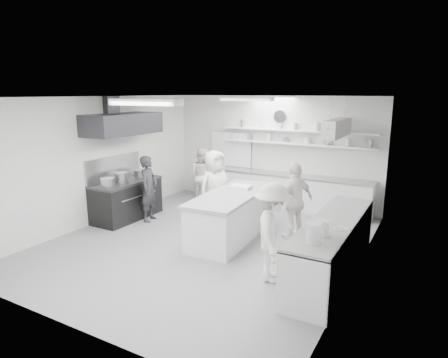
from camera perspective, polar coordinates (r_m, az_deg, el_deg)
The scene contains 27 objects.
floor at distance 8.38m, azimuth -2.44°, elevation -9.22°, with size 6.00×7.00×0.02m, color gray.
ceiling at distance 7.78m, azimuth -2.65°, elevation 11.91°, with size 6.00×7.00×0.02m, color silver.
wall_back at distance 11.03m, azimuth 7.10°, elevation 4.13°, with size 6.00×0.04×3.00m, color silver.
wall_front at distance 5.39m, azimuth -22.62°, elevation -5.64°, with size 6.00×0.04×3.00m, color silver.
wall_left at distance 9.84m, azimuth -17.59°, elevation 2.63°, with size 0.04×7.00×3.00m, color silver.
wall_right at distance 6.89m, azimuth 19.20°, elevation -1.55°, with size 0.04×7.00×3.00m, color silver.
stove at distance 10.06m, azimuth -13.97°, elevation -3.09°, with size 0.80×1.80×0.90m, color black.
exhaust_hood at distance 9.73m, azimuth -14.56°, elevation 7.76°, with size 0.85×2.00×0.50m, color #2D2D31.
back_counter at distance 10.85m, azimuth 7.82°, elevation -1.63°, with size 5.00×0.60×0.92m, color white.
shelf_lower at distance 10.63m, azimuth 10.37°, elevation 5.07°, with size 4.20×0.26×0.04m, color white.
shelf_upper at distance 10.59m, azimuth 10.45°, elevation 6.95°, with size 4.20×0.26×0.04m, color white.
pass_through_window at distance 11.56m, azimuth 1.07°, elevation 4.36°, with size 1.30×0.04×1.00m, color black.
wall_clock at distance 10.82m, azimuth 8.15°, elevation 9.00°, with size 0.32×0.32×0.05m, color silver.
right_counter at distance 7.08m, azimuth 15.48°, elevation -9.70°, with size 0.74×3.30×0.94m, color white.
pot_rack at distance 9.29m, azimuth 16.17°, elevation 7.15°, with size 0.30×1.60×0.40m, color #9E9E9E.
light_fixture_front at distance 6.33m, azimuth -11.44°, elevation 10.91°, with size 1.30×0.25×0.10m, color white.
light_fixture_rear at distance 9.36m, azimuth 3.30°, elevation 11.58°, with size 1.30×0.25×0.10m, color white.
prep_island at distance 8.48m, azimuth 1.09°, elevation -5.48°, with size 0.95×2.55×0.94m, color white.
stove_pot at distance 9.82m, azimuth -14.70°, elevation 0.12°, with size 0.35×0.35×0.28m, color #9E9E9E.
cook_stove at distance 9.67m, azimuth -10.89°, elevation -1.39°, with size 0.59×0.38×1.61m, color #262629.
cook_back at distance 11.14m, azimuth -3.27°, elevation 0.52°, with size 0.76×0.59×1.56m, color silver.
cook_island_left at distance 9.19m, azimuth -1.36°, elevation -1.32°, with size 0.87×0.57×1.78m, color silver.
cook_island_right at distance 8.45m, azimuth 10.29°, elevation -3.20°, with size 0.97×0.41×1.66m, color silver.
cook_right at distance 6.55m, azimuth 7.06°, elevation -7.74°, with size 1.08×0.62×1.67m, color silver.
bowl_island_a at distance 8.96m, azimuth 2.37°, elevation -1.16°, with size 0.28×0.28×0.07m, color #9E9E9E.
bowl_island_b at distance 8.71m, azimuth 1.08°, elevation -1.58°, with size 0.18×0.18×0.06m, color white.
bowl_right at distance 6.49m, azimuth 16.57°, elevation -7.14°, with size 0.21×0.21×0.05m, color white.
Camera 1 is at (4.11, -6.61, 3.09)m, focal length 31.41 mm.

